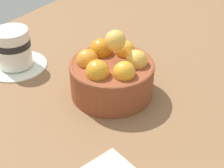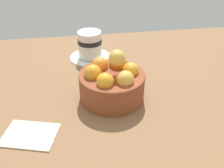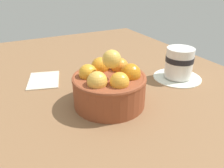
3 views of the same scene
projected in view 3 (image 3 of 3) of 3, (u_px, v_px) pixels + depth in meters
ground_plane at (109, 109)px, 52.31cm from camera, size 130.80×85.81×3.07cm
terracotta_bowl at (109, 85)px, 49.55cm from camera, size 16.31×16.31×13.12cm
coffee_cup at (179, 64)px, 62.04cm from camera, size 13.37×13.37×8.86cm
folded_napkin at (44, 80)px, 62.28cm from camera, size 12.91×10.93×0.60cm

